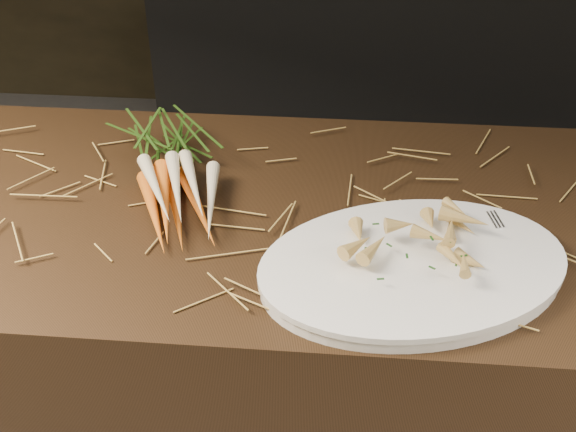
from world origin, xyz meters
name	(u,v)px	position (x,y,z in m)	size (l,w,h in m)	color
main_counter	(250,376)	(0.00, 0.30, 0.45)	(2.40, 0.70, 0.90)	black
back_counter	(376,53)	(0.30, 2.18, 0.42)	(1.82, 0.62, 0.84)	black
straw_bedding	(242,202)	(0.00, 0.30, 0.91)	(1.40, 0.60, 0.02)	olive
root_veg_bunch	(169,162)	(-0.15, 0.38, 0.94)	(0.27, 0.45, 0.08)	#D0531B
serving_platter	(413,270)	(0.30, 0.13, 0.91)	(0.49, 0.33, 0.03)	white
roasted_veg_heap	(415,250)	(0.30, 0.13, 0.95)	(0.24, 0.17, 0.05)	tan
serving_fork	(522,255)	(0.47, 0.16, 0.93)	(0.02, 0.18, 0.00)	silver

